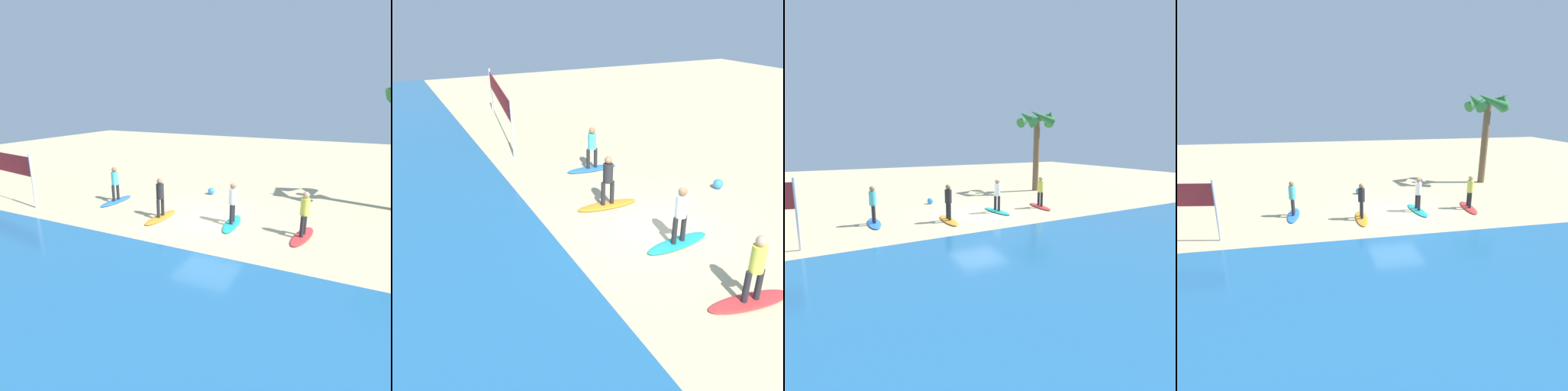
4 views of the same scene
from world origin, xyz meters
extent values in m
plane|color=#CCB789|center=(0.00, 0.00, 0.00)|extent=(60.00, 60.00, 0.00)
ellipsoid|color=red|center=(-3.80, 0.16, 0.04)|extent=(0.85, 2.16, 0.09)
cylinder|color=#232328|center=(-3.78, 0.32, 0.48)|extent=(0.14, 0.14, 0.78)
cylinder|color=#232328|center=(-3.83, 0.00, 0.48)|extent=(0.14, 0.14, 0.78)
cylinder|color=#E0E04C|center=(-3.80, 0.16, 1.18)|extent=(0.32, 0.32, 0.62)
sphere|color=tan|center=(-3.80, 0.16, 1.61)|extent=(0.24, 0.24, 0.24)
ellipsoid|color=teal|center=(-1.07, 0.05, 0.04)|extent=(0.77, 2.15, 0.09)
cylinder|color=#232328|center=(-1.08, 0.21, 0.48)|extent=(0.14, 0.14, 0.78)
cylinder|color=#232328|center=(-1.05, -0.11, 0.48)|extent=(0.14, 0.14, 0.78)
cylinder|color=white|center=(-1.07, 0.05, 1.18)|extent=(0.32, 0.32, 0.62)
sphere|color=#9E704C|center=(-1.07, 0.05, 1.61)|extent=(0.24, 0.24, 0.24)
ellipsoid|color=orange|center=(1.89, 0.65, 0.04)|extent=(0.67, 2.13, 0.09)
cylinder|color=#232328|center=(1.90, 0.81, 0.48)|extent=(0.14, 0.14, 0.78)
cylinder|color=#232328|center=(1.88, 0.49, 0.48)|extent=(0.14, 0.14, 0.78)
cylinder|color=#262628|center=(1.89, 0.65, 1.18)|extent=(0.32, 0.32, 0.62)
sphere|color=#9E704C|center=(1.89, 0.65, 1.61)|extent=(0.24, 0.24, 0.24)
ellipsoid|color=blue|center=(5.05, -0.39, 0.04)|extent=(0.65, 2.12, 0.09)
cylinder|color=#232328|center=(5.06, -0.23, 0.48)|extent=(0.14, 0.14, 0.78)
cylinder|color=#232328|center=(5.05, -0.55, 0.48)|extent=(0.14, 0.14, 0.78)
cylinder|color=#4CC6D1|center=(5.05, -0.39, 1.18)|extent=(0.32, 0.32, 0.62)
sphere|color=#9E704C|center=(5.05, -0.39, 1.61)|extent=(0.24, 0.24, 0.24)
cylinder|color=silver|center=(7.80, 1.94, 1.25)|extent=(0.10, 0.10, 2.50)
cylinder|color=silver|center=(16.69, 0.53, 1.25)|extent=(0.10, 0.10, 2.50)
cube|color=red|center=(12.24, 1.24, 1.90)|extent=(8.89, 1.44, 0.90)
sphere|color=#338CE5|center=(1.38, -3.61, 0.18)|extent=(0.35, 0.35, 0.35)
camera|label=1|loc=(-5.10, 11.86, 4.87)|focal=30.46mm
camera|label=2|loc=(-8.91, 6.74, 6.14)|focal=38.63mm
camera|label=3|loc=(6.92, 13.61, 3.67)|focal=28.14mm
camera|label=4|loc=(4.09, 14.58, 5.33)|focal=29.29mm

